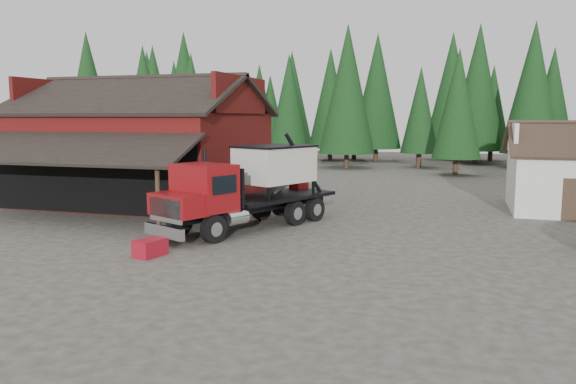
% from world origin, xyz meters
% --- Properties ---
extents(ground, '(120.00, 120.00, 0.00)m').
position_xyz_m(ground, '(0.00, 0.00, 0.00)').
color(ground, '#3F3A31').
rests_on(ground, ground).
extents(red_barn, '(12.80, 13.63, 7.18)m').
position_xyz_m(red_barn, '(-11.00, 9.90, 2.69)').
color(red_barn, '#601013').
rests_on(red_barn, ground).
extents(conifer_backdrop, '(76.00, 16.00, 16.00)m').
position_xyz_m(conifer_backdrop, '(0.00, 42.00, 0.00)').
color(conifer_backdrop, black).
rests_on(conifer_backdrop, ground).
extents(near_pine_a, '(4.40, 4.40, 11.40)m').
position_xyz_m(near_pine_a, '(-22.00, 28.00, 6.39)').
color(near_pine_a, '#382619').
rests_on(near_pine_a, ground).
extents(near_pine_b, '(3.96, 3.96, 10.40)m').
position_xyz_m(near_pine_b, '(6.00, 30.00, 5.89)').
color(near_pine_b, '#382619').
rests_on(near_pine_b, ground).
extents(near_pine_d, '(5.28, 5.28, 13.40)m').
position_xyz_m(near_pine_d, '(-4.00, 34.00, 7.39)').
color(near_pine_d, '#382619').
rests_on(near_pine_d, ground).
extents(feed_truck, '(5.94, 9.28, 4.10)m').
position_xyz_m(feed_truck, '(-2.20, 4.02, 1.92)').
color(feed_truck, black).
rests_on(feed_truck, ground).
extents(equip_box, '(0.95, 1.24, 0.60)m').
position_xyz_m(equip_box, '(-3.74, -1.69, 0.30)').
color(equip_box, maroon).
rests_on(equip_box, ground).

